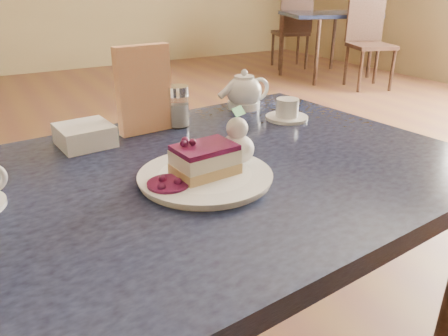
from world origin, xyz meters
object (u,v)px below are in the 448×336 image
dessert_plate (205,177)px  cheesecake_slice (205,160)px  tea_set (252,96)px  bg_table_far_right (324,71)px  main_table (193,204)px

dessert_plate → cheesecake_slice: size_ratio=2.05×
dessert_plate → cheesecake_slice: cheesecake_slice is taller
tea_set → bg_table_far_right: bearing=44.4°
dessert_plate → tea_set: size_ratio=0.95×
dessert_plate → cheesecake_slice: (0.00, 0.00, 0.03)m
dessert_plate → tea_set: tea_set is taller
main_table → bg_table_far_right: (3.22, 3.13, -0.57)m
dessert_plate → bg_table_far_right: bearing=44.6°
main_table → cheesecake_slice: bearing=-90.0°
dessert_plate → bg_table_far_right: size_ratio=0.14×
main_table → bg_table_far_right: size_ratio=0.70×
main_table → dessert_plate: size_ratio=4.87×
dessert_plate → cheesecake_slice: bearing=45.0°
cheesecake_slice → bg_table_far_right: 4.57m
cheesecake_slice → tea_set: 0.48m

